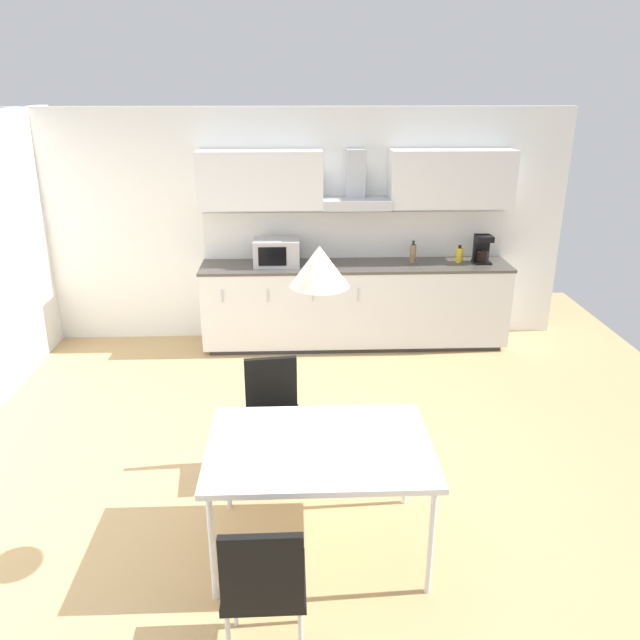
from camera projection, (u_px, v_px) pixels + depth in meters
name	position (u px, v px, depth m)	size (l,w,h in m)	color
ground_plane	(283.00, 477.00, 4.61)	(7.66, 8.37, 0.02)	tan
wall_back	(285.00, 227.00, 6.82)	(6.13, 0.10, 2.50)	white
kitchen_counter	(355.00, 304.00, 6.81)	(3.29, 0.62, 0.92)	#333333
backsplash_tile	(354.00, 235.00, 6.82)	(3.27, 0.02, 0.50)	silver
upper_wall_cabinets	(356.00, 180.00, 6.46)	(3.27, 0.40, 0.59)	silver
microwave	(277.00, 252.00, 6.56)	(0.48, 0.35, 0.28)	#ADADB2
coffee_maker	(482.00, 249.00, 6.67)	(0.18, 0.19, 0.30)	black
bottle_yellow	(459.00, 255.00, 6.71)	(0.08, 0.08, 0.19)	yellow
bottle_brown	(413.00, 253.00, 6.67)	(0.07, 0.07, 0.24)	brown
dining_table	(319.00, 451.00, 3.68)	(1.32, 0.93, 0.74)	white
chair_near_left	(263.00, 580.00, 2.93)	(0.40, 0.40, 0.87)	black
chair_far_left	(273.00, 406.00, 4.51)	(0.44, 0.44, 0.87)	black
pendant_lamp	(319.00, 266.00, 3.28)	(0.32, 0.32, 0.22)	silver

